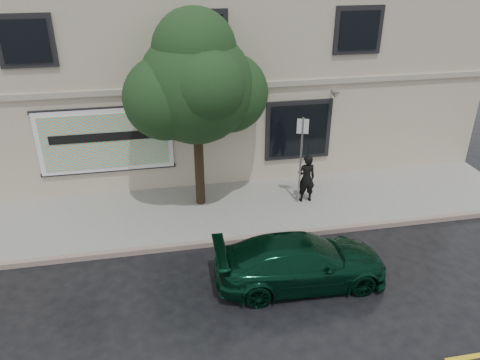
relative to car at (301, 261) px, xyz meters
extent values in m
plane|color=black|center=(-1.66, 0.50, -0.62)|extent=(90.00, 90.00, 0.00)
cube|color=#9A9892|center=(-1.66, 3.75, -0.55)|extent=(20.00, 3.50, 0.15)
cube|color=gray|center=(-1.66, 2.00, -0.55)|extent=(20.00, 0.18, 0.16)
cube|color=#BEB399|center=(-1.66, 9.50, 2.88)|extent=(20.00, 8.00, 7.00)
cube|color=#9E9984|center=(-1.66, 5.46, 2.98)|extent=(20.00, 0.12, 0.18)
cube|color=black|center=(1.54, 5.46, 1.33)|extent=(2.30, 0.10, 2.10)
cube|color=black|center=(1.54, 5.40, 1.33)|extent=(2.00, 0.05, 1.80)
cube|color=black|center=(-6.66, 5.40, 4.58)|extent=(1.30, 0.05, 1.20)
cube|color=black|center=(-1.66, 5.40, 4.58)|extent=(1.30, 0.05, 1.20)
cube|color=black|center=(3.34, 5.40, 4.58)|extent=(1.30, 0.05, 1.20)
cube|color=white|center=(-4.86, 5.43, 1.43)|extent=(4.20, 0.06, 2.10)
cube|color=#FF9238|center=(-4.86, 5.39, 1.43)|extent=(3.90, 0.04, 1.80)
cube|color=black|center=(-4.86, 5.46, 0.38)|extent=(4.30, 0.10, 0.10)
cube|color=black|center=(-4.86, 5.46, 2.48)|extent=(4.30, 0.10, 0.10)
cube|color=black|center=(-4.86, 5.36, 1.58)|extent=(3.40, 0.02, 0.28)
imported|color=black|center=(0.00, 0.00, 0.00)|extent=(4.33, 2.02, 1.25)
imported|color=black|center=(1.33, 3.75, 0.33)|extent=(0.60, 0.41, 1.61)
imported|color=black|center=(1.33, 3.75, 1.50)|extent=(1.25, 1.25, 0.74)
cylinder|color=#332616|center=(-2.02, 4.27, 0.88)|extent=(0.29, 0.29, 2.70)
sphere|color=black|center=(-2.02, 4.27, 3.35)|extent=(3.33, 3.33, 3.33)
cylinder|color=#909398|center=(1.09, 3.70, 0.97)|extent=(0.06, 0.06, 2.88)
cube|color=silver|center=(1.09, 3.70, 2.13)|extent=(0.34, 0.14, 0.46)
camera|label=1|loc=(-3.25, -8.96, 7.01)|focal=35.00mm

